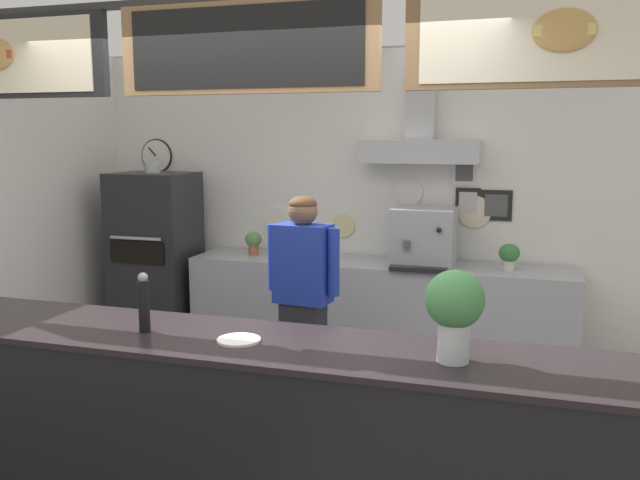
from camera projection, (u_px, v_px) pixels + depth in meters
back_wall_assembly at (371, 195)px, 5.95m from camera, size 5.38×2.99×2.77m
service_counter at (224, 442)px, 3.24m from camera, size 4.29×0.66×1.06m
back_prep_counter at (377, 314)px, 5.86m from camera, size 3.33×0.60×0.91m
pizza_oven at (156, 260)px, 6.32m from camera, size 0.72×0.65×1.75m
shop_worker at (303, 304)px, 4.50m from camera, size 0.52×0.26×1.61m
espresso_machine at (424, 237)px, 5.61m from camera, size 0.52×0.55×0.49m
potted_thyme at (289, 238)px, 6.01m from camera, size 0.27×0.27×0.31m
potted_basil at (509, 255)px, 5.43m from camera, size 0.17×0.17×0.22m
potted_rosemary at (253, 241)px, 6.13m from camera, size 0.15×0.15×0.22m
condiment_plate at (239, 340)px, 3.09m from camera, size 0.20×0.20×0.01m
pepper_grinder at (144, 303)px, 3.22m from camera, size 0.06×0.06×0.29m
basil_vase at (455, 309)px, 2.78m from camera, size 0.25×0.25×0.39m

